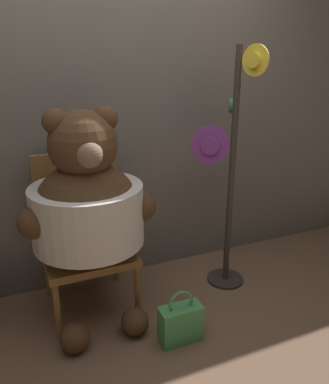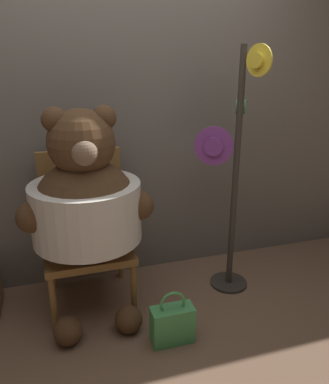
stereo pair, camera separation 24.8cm
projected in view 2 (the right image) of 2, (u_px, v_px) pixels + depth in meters
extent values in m
plane|color=brown|center=(149.00, 322.00, 2.47)|extent=(14.00, 14.00, 0.00)
cube|color=#66605B|center=(121.00, 115.00, 2.72)|extent=(8.00, 0.10, 2.51)
cylinder|color=olive|center=(54.00, 304.00, 2.33)|extent=(0.04, 0.04, 0.39)
cylinder|color=olive|center=(134.00, 290.00, 2.47)|extent=(0.04, 0.04, 0.39)
cylinder|color=olive|center=(52.00, 265.00, 2.78)|extent=(0.04, 0.04, 0.39)
cylinder|color=olive|center=(120.00, 255.00, 2.92)|extent=(0.04, 0.04, 0.39)
cube|color=olive|center=(88.00, 249.00, 2.55)|extent=(0.57, 0.56, 0.05)
cube|color=olive|center=(81.00, 191.00, 2.68)|extent=(0.57, 0.04, 0.61)
sphere|color=#4C331E|center=(87.00, 211.00, 2.37)|extent=(0.68, 0.68, 0.68)
cylinder|color=silver|center=(87.00, 211.00, 2.37)|extent=(0.69, 0.69, 0.37)
sphere|color=#4C331E|center=(81.00, 143.00, 2.22)|extent=(0.41, 0.41, 0.41)
sphere|color=#4C331E|center=(54.00, 120.00, 2.14)|extent=(0.15, 0.15, 0.15)
sphere|color=#4C331E|center=(104.00, 118.00, 2.22)|extent=(0.15, 0.15, 0.15)
sphere|color=#7A604C|center=(84.00, 153.00, 2.08)|extent=(0.15, 0.15, 0.15)
sphere|color=#4C331E|center=(32.00, 217.00, 2.20)|extent=(0.19, 0.19, 0.19)
sphere|color=#4C331E|center=(139.00, 205.00, 2.37)|extent=(0.19, 0.19, 0.19)
sphere|color=#4C331E|center=(68.00, 331.00, 2.26)|extent=(0.18, 0.18, 0.18)
sphere|color=#4C331E|center=(129.00, 319.00, 2.36)|extent=(0.18, 0.18, 0.18)
cylinder|color=#332D28|center=(228.00, 282.00, 2.89)|extent=(0.28, 0.28, 0.02)
cylinder|color=#332D28|center=(235.00, 177.00, 2.60)|extent=(0.04, 0.04, 1.73)
cylinder|color=#7A388E|center=(214.00, 146.00, 2.56)|extent=(0.24, 0.14, 0.27)
cylinder|color=#7A388E|center=(214.00, 146.00, 2.56)|extent=(0.14, 0.11, 0.13)
cylinder|color=yellow|center=(259.00, 60.00, 2.25)|extent=(0.07, 0.19, 0.19)
cylinder|color=yellow|center=(259.00, 60.00, 2.25)|extent=(0.09, 0.11, 0.09)
cylinder|color=#3D9351|center=(241.00, 106.00, 2.63)|extent=(0.11, 0.19, 0.21)
cylinder|color=#3D9351|center=(241.00, 106.00, 2.63)|extent=(0.11, 0.12, 0.10)
cube|color=#479E56|center=(172.00, 325.00, 2.27)|extent=(0.26, 0.12, 0.24)
torus|color=#479E56|center=(173.00, 303.00, 2.22)|extent=(0.16, 0.02, 0.16)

